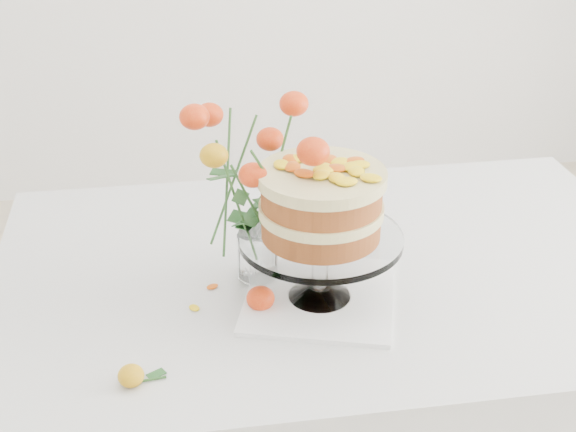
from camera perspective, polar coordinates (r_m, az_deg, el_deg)
name	(u,v)px	position (r m, az deg, el deg)	size (l,w,h in m)	color
table	(333,297)	(1.74, 3.20, -5.74)	(1.43, 0.93, 0.76)	tan
napkin	(319,298)	(1.58, 2.24, -5.82)	(0.29, 0.29, 0.01)	white
cake_stand	(321,211)	(1.48, 2.37, 0.38)	(0.31, 0.31, 0.28)	white
rose_vase	(256,172)	(1.53, -2.30, 3.11)	(0.34, 0.34, 0.41)	white
loose_rose_near	(131,376)	(1.39, -11.09, -11.08)	(0.08, 0.04, 0.04)	orange
loose_rose_far	(261,298)	(1.54, -1.95, -5.88)	(0.09, 0.06, 0.05)	red
stray_petal_a	(285,294)	(1.59, -0.22, -5.59)	(0.03, 0.02, 0.00)	yellow
stray_petal_b	(339,301)	(1.58, 3.62, -6.05)	(0.03, 0.02, 0.00)	yellow
stray_petal_c	(363,311)	(1.55, 5.39, -6.72)	(0.03, 0.02, 0.00)	yellow
stray_petal_d	(212,287)	(1.62, -5.40, -5.03)	(0.03, 0.02, 0.00)	yellow
stray_petal_e	(194,308)	(1.56, -6.68, -6.52)	(0.03, 0.02, 0.00)	yellow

